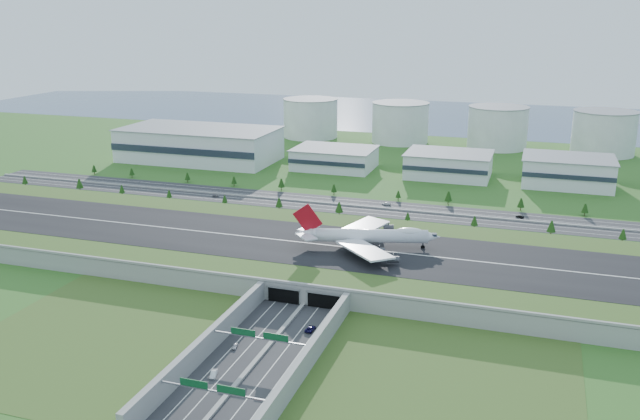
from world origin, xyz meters
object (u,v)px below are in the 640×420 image
(car_7, at_px, (386,203))
(car_5, at_px, (520,217))
(car_0, at_px, (235,346))
(car_1, at_px, (214,374))
(boeing_747, at_px, (367,236))
(car_4, at_px, (216,196))
(car_2, at_px, (310,329))
(fuel_tank_a, at_px, (311,118))

(car_7, bearing_deg, car_5, 99.90)
(car_0, distance_m, car_1, 19.73)
(car_0, relative_size, car_7, 0.69)
(boeing_747, relative_size, car_4, 16.66)
(boeing_747, height_order, car_0, boeing_747)
(car_2, bearing_deg, car_4, -49.35)
(car_5, relative_size, car_7, 0.81)
(car_2, relative_size, car_5, 1.23)
(car_4, bearing_deg, car_5, -97.64)
(car_1, relative_size, car_2, 0.88)
(fuel_tank_a, xyz_separation_m, car_7, (119.21, -206.19, -16.53))
(boeing_747, distance_m, car_2, 75.03)
(fuel_tank_a, height_order, boeing_747, fuel_tank_a)
(fuel_tank_a, xyz_separation_m, car_0, (109.03, -401.81, -16.69))
(car_7, bearing_deg, car_1, 9.85)
(boeing_747, bearing_deg, fuel_tank_a, 98.23)
(fuel_tank_a, xyz_separation_m, boeing_747, (132.78, -307.11, -3.50))
(boeing_747, distance_m, car_0, 98.52)
(car_1, bearing_deg, car_5, 51.09)
(boeing_747, relative_size, car_1, 13.14)
(boeing_747, bearing_deg, car_7, 82.51)
(car_2, relative_size, car_7, 0.99)
(boeing_747, distance_m, car_7, 102.66)
(car_0, xyz_separation_m, car_7, (10.18, 195.62, 0.16))
(car_1, distance_m, car_4, 222.54)
(car_1, height_order, car_2, car_1)
(car_7, bearing_deg, fuel_tank_a, -137.86)
(fuel_tank_a, bearing_deg, car_2, -71.15)
(car_5, bearing_deg, fuel_tank_a, -113.73)
(car_1, height_order, car_4, car_1)
(boeing_747, xyz_separation_m, car_0, (-23.76, -94.70, -13.19))
(boeing_747, xyz_separation_m, car_4, (-120.94, 85.01, -13.19))
(fuel_tank_a, bearing_deg, car_0, -74.82)
(boeing_747, bearing_deg, car_1, -116.07)
(car_1, relative_size, car_4, 1.27)
(car_1, relative_size, car_7, 0.87)
(car_2, distance_m, car_7, 175.09)
(boeing_747, distance_m, car_1, 117.19)
(fuel_tank_a, bearing_deg, car_7, -59.97)
(car_2, xyz_separation_m, car_7, (-10.83, 174.75, 0.04))
(car_2, height_order, car_5, car_2)
(car_1, distance_m, car_7, 215.44)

